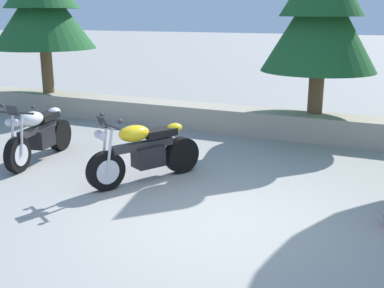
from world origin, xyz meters
name	(u,v)px	position (x,y,z in m)	size (l,w,h in m)	color
ground_plane	(212,219)	(0.00, 0.00, 0.00)	(120.00, 120.00, 0.00)	gray
stone_wall	(293,125)	(0.00, 4.80, 0.28)	(36.00, 0.80, 0.55)	#A89E89
motorcycle_white_near_left	(39,135)	(-3.92, 1.15, 0.49)	(0.77, 2.06, 1.18)	black
motorcycle_yellow_centre	(144,152)	(-1.58, 0.96, 0.49)	(1.19, 1.88, 1.18)	black
pine_tree_far_left	(42,4)	(-6.80, 4.83, 2.89)	(2.73, 2.73, 3.61)	brown
pine_tree_mid_left	(322,6)	(0.41, 5.00, 2.80)	(2.43, 2.43, 4.09)	brown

